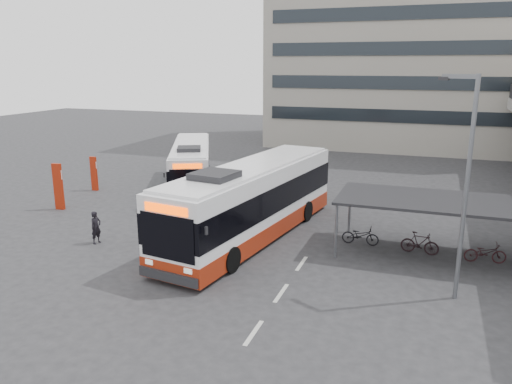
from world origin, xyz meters
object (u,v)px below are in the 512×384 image
(lamp_post, at_px, (465,176))
(bus_teal, at_px, (191,166))
(bus_main, at_px, (252,202))
(pedestrian, at_px, (96,227))

(lamp_post, bearing_deg, bus_teal, 168.59)
(bus_teal, distance_m, lamp_post, 20.43)
(bus_main, relative_size, pedestrian, 8.56)
(lamp_post, bearing_deg, bus_main, -177.99)
(bus_teal, bearing_deg, pedestrian, -111.26)
(bus_main, relative_size, lamp_post, 1.69)
(bus_main, xyz_separation_m, bus_teal, (-7.34, 8.04, -0.28))
(pedestrian, bearing_deg, bus_teal, 14.28)
(pedestrian, bearing_deg, lamp_post, -80.73)
(bus_main, distance_m, bus_teal, 10.89)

